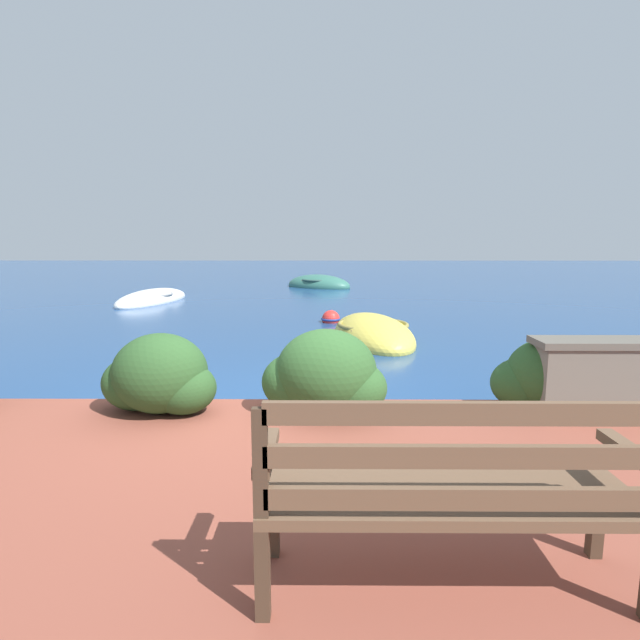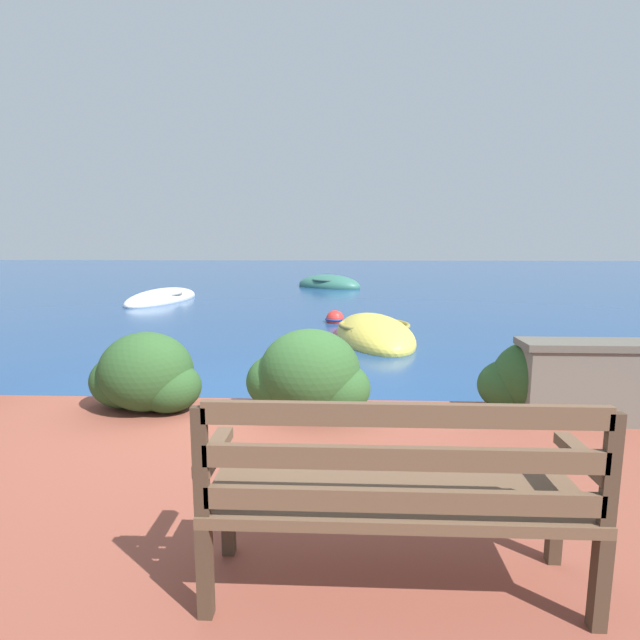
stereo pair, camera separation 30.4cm
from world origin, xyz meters
name	(u,v)px [view 1 (the left image)]	position (x,y,z in m)	size (l,w,h in m)	color
ground_plane	(256,421)	(0.00, 0.00, 0.00)	(80.00, 80.00, 0.00)	navy
park_bench	(450,489)	(1.21, -2.70, 0.71)	(1.65, 0.48, 0.93)	#433123
stone_wall	(631,378)	(3.33, -0.49, 0.57)	(1.69, 0.39, 0.70)	#666056
hedge_clump_left	(159,378)	(-0.81, -0.36, 0.53)	(1.06, 0.76, 0.72)	#284C23
hedge_clump_centre	(324,377)	(0.68, -0.37, 0.55)	(1.12, 0.81, 0.76)	#2D5628
hedge_clump_right	(548,379)	(2.71, -0.30, 0.51)	(0.98, 0.71, 0.67)	#284C23
rowboat_nearest	(373,336)	(1.55, 4.11, 0.07)	(1.74, 2.96, 0.77)	#DBC64C
rowboat_mid	(153,300)	(-4.29, 9.61, 0.06)	(1.79, 3.50, 0.65)	silver
rowboat_far	(319,285)	(0.48, 14.18, 0.07)	(2.92, 2.47, 0.85)	#336B5B
mooring_buoy	(331,319)	(0.83, 6.01, 0.07)	(0.43, 0.43, 0.39)	red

